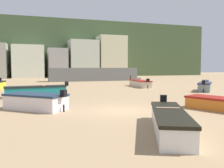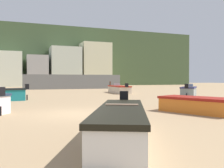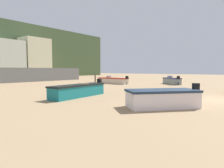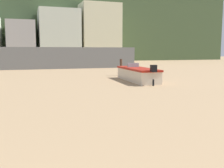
{
  "view_description": "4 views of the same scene",
  "coord_description": "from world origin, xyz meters",
  "px_view_note": "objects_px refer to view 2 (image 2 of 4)",
  "views": [
    {
      "loc": [
        -5.02,
        -13.46,
        2.59
      ],
      "look_at": [
        2.19,
        8.35,
        0.96
      ],
      "focal_mm": 39.21,
      "sensor_mm": 36.0,
      "label": 1
    },
    {
      "loc": [
        -2.42,
        -11.33,
        1.62
      ],
      "look_at": [
        3.48,
        4.63,
        1.29
      ],
      "focal_mm": 39.5,
      "sensor_mm": 36.0,
      "label": 2
    },
    {
      "loc": [
        -14.74,
        -2.45,
        2.01
      ],
      "look_at": [
        0.24,
        9.23,
        0.66
      ],
      "focal_mm": 31.75,
      "sensor_mm": 36.0,
      "label": 3
    },
    {
      "loc": [
        1.26,
        -0.44,
        1.95
      ],
      "look_at": [
        3.16,
        5.2,
        1.21
      ],
      "focal_mm": 42.22,
      "sensor_mm": 36.0,
      "label": 4
    }
  ],
  "objects_px": {
    "boat_orange_0": "(199,105)",
    "boat_white_4": "(121,122)",
    "boat_grey_5": "(189,91)",
    "mooring_post_near_water": "(110,86)",
    "boat_cream_3": "(119,89)"
  },
  "relations": [
    {
      "from": "boat_white_4",
      "to": "mooring_post_near_water",
      "type": "bearing_deg",
      "value": -84.34
    },
    {
      "from": "boat_orange_0",
      "to": "boat_white_4",
      "type": "bearing_deg",
      "value": -171.0
    },
    {
      "from": "mooring_post_near_water",
      "to": "boat_grey_5",
      "type": "bearing_deg",
      "value": -70.56
    },
    {
      "from": "boat_white_4",
      "to": "boat_grey_5",
      "type": "relative_size",
      "value": 1.5
    },
    {
      "from": "boat_orange_0",
      "to": "boat_white_4",
      "type": "distance_m",
      "value": 6.44
    },
    {
      "from": "mooring_post_near_water",
      "to": "boat_white_4",
      "type": "bearing_deg",
      "value": -109.23
    },
    {
      "from": "boat_white_4",
      "to": "mooring_post_near_water",
      "type": "height_order",
      "value": "mooring_post_near_water"
    },
    {
      "from": "boat_orange_0",
      "to": "boat_cream_3",
      "type": "relative_size",
      "value": 0.77
    },
    {
      "from": "boat_grey_5",
      "to": "mooring_post_near_water",
      "type": "bearing_deg",
      "value": 152.44
    },
    {
      "from": "boat_cream_3",
      "to": "mooring_post_near_water",
      "type": "xyz_separation_m",
      "value": [
        0.29,
        3.85,
        0.22
      ]
    },
    {
      "from": "boat_orange_0",
      "to": "boat_grey_5",
      "type": "relative_size",
      "value": 1.16
    },
    {
      "from": "boat_cream_3",
      "to": "mooring_post_near_water",
      "type": "height_order",
      "value": "mooring_post_near_water"
    },
    {
      "from": "boat_cream_3",
      "to": "boat_white_4",
      "type": "distance_m",
      "value": 22.02
    },
    {
      "from": "boat_grey_5",
      "to": "mooring_post_near_water",
      "type": "distance_m",
      "value": 11.79
    },
    {
      "from": "boat_grey_5",
      "to": "boat_cream_3",
      "type": "bearing_deg",
      "value": 163.12
    }
  ]
}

